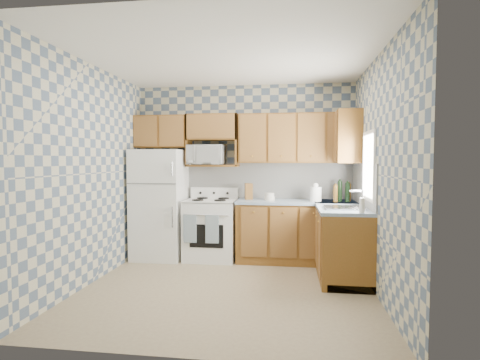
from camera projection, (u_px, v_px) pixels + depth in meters
name	position (u px, v px, depth m)	size (l,w,h in m)	color
floor	(227.00, 288.00, 4.44)	(3.40, 3.40, 0.00)	#826D53
back_wall	(244.00, 171.00, 5.95)	(3.40, 0.02, 2.70)	slate
right_wall	(378.00, 176.00, 4.14)	(0.02, 3.20, 2.70)	slate
backsplash_back	(269.00, 181.00, 5.90)	(2.60, 0.01, 0.56)	white
backsplash_right	(363.00, 184.00, 4.94)	(0.01, 1.60, 0.56)	white
refrigerator	(160.00, 204.00, 5.80)	(0.75, 0.70, 1.68)	white
stove_body	(211.00, 230.00, 5.74)	(0.76, 0.65, 0.90)	white
cooktop	(211.00, 200.00, 5.72)	(0.76, 0.65, 0.03)	silver
backguard	(214.00, 193.00, 5.98)	(0.76, 0.08, 0.17)	white
dish_towel_left	(190.00, 229.00, 5.43)	(0.19, 0.03, 0.41)	navy
dish_towel_right	(212.00, 229.00, 5.38)	(0.19, 0.03, 0.41)	navy
base_cabinets_back	(296.00, 232.00, 5.59)	(1.75, 0.60, 0.88)	brown
base_cabinets_right	(340.00, 241.00, 5.02)	(0.60, 1.60, 0.88)	brown
countertop_back	(296.00, 202.00, 5.57)	(1.77, 0.63, 0.04)	gray
countertop_right	(340.00, 207.00, 5.00)	(0.63, 1.60, 0.04)	gray
upper_cabinets_back	(297.00, 138.00, 5.65)	(1.75, 0.33, 0.74)	brown
upper_cabinets_fridge	(162.00, 132.00, 5.93)	(0.82, 0.33, 0.50)	brown
upper_cabinets_right	(347.00, 137.00, 5.38)	(0.33, 0.70, 0.74)	brown
microwave_shelf	(213.00, 166.00, 5.85)	(0.80, 0.33, 0.03)	brown
microwave	(207.00, 155.00, 5.79)	(0.55, 0.38, 0.31)	white
sink	(344.00, 208.00, 4.65)	(0.48, 0.40, 0.03)	#B7B7BC
window	(369.00, 166.00, 4.59)	(0.02, 0.66, 0.86)	silver
bottle_0	(340.00, 191.00, 5.43)	(0.07, 0.07, 0.30)	black
bottle_1	(347.00, 192.00, 5.36)	(0.07, 0.07, 0.28)	black
bottle_2	(349.00, 192.00, 5.46)	(0.07, 0.07, 0.26)	brown
bottle_3	(335.00, 194.00, 5.37)	(0.07, 0.07, 0.24)	brown
knife_block	(249.00, 191.00, 5.74)	(0.11, 0.11, 0.25)	brown
electric_kettle	(316.00, 194.00, 5.46)	(0.17, 0.17, 0.21)	white
food_containers	(270.00, 196.00, 5.64)	(0.16, 0.16, 0.11)	beige
soap_bottle	(362.00, 205.00, 4.27)	(0.06, 0.06, 0.17)	beige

